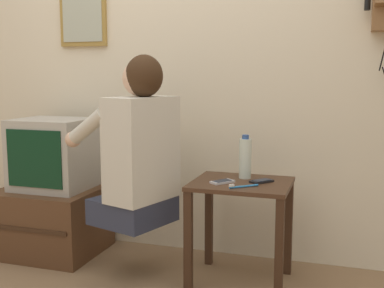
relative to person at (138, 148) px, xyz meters
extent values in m
cube|color=beige|center=(0.04, 0.53, 0.55)|extent=(6.80, 0.05, 2.55)
cube|color=#422819|center=(0.54, 0.11, -0.18)|extent=(0.51, 0.44, 0.02)
cube|color=#382215|center=(0.31, -0.08, -0.46)|extent=(0.04, 0.04, 0.53)
cube|color=#382215|center=(0.77, -0.08, -0.46)|extent=(0.04, 0.04, 0.53)
cube|color=#382215|center=(0.31, 0.31, -0.46)|extent=(0.04, 0.04, 0.53)
cube|color=#382215|center=(0.77, 0.31, -0.46)|extent=(0.04, 0.04, 0.53)
cube|color=#2D3347|center=(-0.04, 0.01, -0.35)|extent=(0.46, 0.46, 0.14)
cube|color=beige|center=(0.03, -0.01, 0.00)|extent=(0.33, 0.44, 0.55)
sphere|color=#DBAD8E|center=(0.03, -0.01, 0.37)|extent=(0.19, 0.19, 0.19)
ellipsoid|color=#382314|center=(0.05, -0.02, 0.38)|extent=(0.25, 0.25, 0.22)
cylinder|color=beige|center=(-0.25, -0.09, 0.12)|extent=(0.29, 0.16, 0.22)
cylinder|color=beige|center=(-0.14, 0.22, 0.12)|extent=(0.29, 0.16, 0.22)
sphere|color=#DBAD8E|center=(-0.36, -0.05, 0.04)|extent=(0.09, 0.09, 0.09)
sphere|color=#DBAD8E|center=(-0.26, 0.26, 0.04)|extent=(0.09, 0.09, 0.09)
cube|color=#51331E|center=(-0.69, 0.19, -0.52)|extent=(0.61, 0.52, 0.41)
cube|color=#392315|center=(-0.69, -0.07, -0.50)|extent=(0.55, 0.01, 0.02)
cube|color=#ADA89E|center=(-0.67, 0.21, -0.10)|extent=(0.45, 0.38, 0.44)
cube|color=black|center=(-0.67, 0.01, -0.10)|extent=(0.37, 0.01, 0.34)
cylinder|color=black|center=(1.14, 0.45, 0.77)|extent=(0.03, 0.03, 0.09)
cylinder|color=black|center=(1.23, 0.43, 0.52)|extent=(0.04, 0.04, 0.22)
cube|color=olive|center=(-0.59, 0.49, 0.78)|extent=(0.33, 0.02, 0.40)
cube|color=#A8AD99|center=(-0.59, 0.48, 0.78)|extent=(0.28, 0.01, 0.34)
cube|color=silver|center=(0.45, 0.06, -0.16)|extent=(0.12, 0.14, 0.01)
cube|color=black|center=(0.45, 0.06, -0.16)|extent=(0.10, 0.11, 0.00)
cube|color=black|center=(0.65, 0.13, -0.16)|extent=(0.13, 0.13, 0.01)
cube|color=black|center=(0.65, 0.13, -0.16)|extent=(0.10, 0.11, 0.00)
cylinder|color=silver|center=(0.54, 0.21, -0.06)|extent=(0.07, 0.07, 0.22)
cylinder|color=#2D4C8C|center=(0.54, 0.21, 0.06)|extent=(0.04, 0.04, 0.02)
cylinder|color=#338CD8|center=(0.58, -0.01, -0.16)|extent=(0.13, 0.11, 0.01)
cube|color=white|center=(0.53, -0.05, -0.15)|extent=(0.03, 0.03, 0.01)
camera|label=1|loc=(1.06, -2.33, 0.39)|focal=45.00mm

